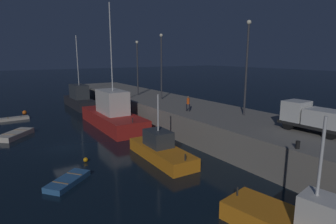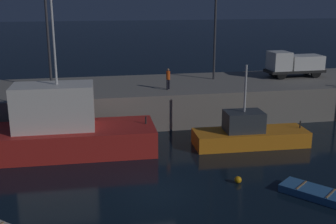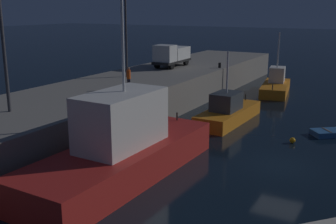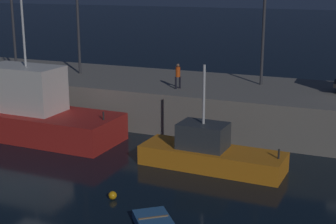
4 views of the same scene
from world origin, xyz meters
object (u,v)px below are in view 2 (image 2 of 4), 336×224
mooring_buoy_mid (238,180)px  lamp_post_east (47,23)px  dockworker (168,78)px  lamp_post_central (215,17)px  fishing_boat_orange (55,131)px  rowboat_white_mid (315,193)px  utility_truck (294,64)px  fishing_trawler_red (249,134)px

mooring_buoy_mid → lamp_post_east: 19.17m
dockworker → lamp_post_central: bearing=36.1°
mooring_buoy_mid → dockworker: size_ratio=0.23×
fishing_boat_orange → lamp_post_east: bearing=94.6°
rowboat_white_mid → dockworker: 15.30m
dockworker → utility_truck: bearing=14.1°
fishing_trawler_red → dockworker: size_ratio=4.66×
utility_truck → lamp_post_east: bearing=-177.9°
rowboat_white_mid → lamp_post_central: bearing=90.2°
fishing_trawler_red → mooring_buoy_mid: (-2.79, -5.60, -0.62)m
mooring_buoy_mid → dockworker: bearing=97.4°
fishing_trawler_red → fishing_boat_orange: size_ratio=0.53×
fishing_boat_orange → mooring_buoy_mid: fishing_boat_orange is taller
rowboat_white_mid → mooring_buoy_mid: (-3.28, 2.26, -0.00)m
rowboat_white_mid → mooring_buoy_mid: size_ratio=9.16×
fishing_trawler_red → lamp_post_east: bearing=147.5°
fishing_boat_orange → rowboat_white_mid: fishing_boat_orange is taller
fishing_trawler_red → lamp_post_central: 12.12m
lamp_post_east → rowboat_white_mid: bearing=-49.8°
mooring_buoy_mid → lamp_post_east: size_ratio=0.04×
fishing_trawler_red → mooring_buoy_mid: 6.29m
lamp_post_central → utility_truck: lamp_post_central is taller
lamp_post_east → dockworker: lamp_post_east is taller
fishing_boat_orange → dockworker: size_ratio=8.79×
mooring_buoy_mid → fishing_trawler_red: bearing=63.5°
rowboat_white_mid → dockworker: dockworker is taller
fishing_boat_orange → utility_truck: 22.25m
fishing_boat_orange → lamp_post_east: 9.84m
fishing_trawler_red → mooring_buoy_mid: size_ratio=20.16×
fishing_trawler_red → fishing_boat_orange: fishing_boat_orange is taller
mooring_buoy_mid → utility_truck: utility_truck is taller
lamp_post_central → fishing_boat_orange: bearing=-146.3°
lamp_post_central → dockworker: bearing=-143.9°
fishing_boat_orange → mooring_buoy_mid: size_ratio=38.05×
lamp_post_central → rowboat_white_mid: bearing=-89.8°
fishing_boat_orange → lamp_post_central: fishing_boat_orange is taller
fishing_boat_orange → lamp_post_east: fishing_boat_orange is taller
fishing_boat_orange → rowboat_white_mid: 15.93m
utility_truck → rowboat_white_mid: bearing=-113.1°
fishing_trawler_red → utility_truck: size_ratio=1.47×
mooring_buoy_mid → lamp_post_east: (-10.53, 14.10, 7.62)m
rowboat_white_mid → utility_truck: (7.29, 17.13, 3.74)m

